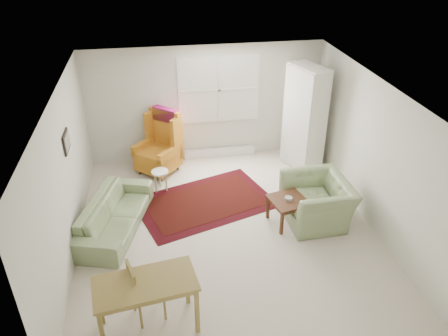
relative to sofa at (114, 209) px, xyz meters
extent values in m
cube|color=beige|center=(1.89, -0.34, -0.41)|extent=(5.00, 5.50, 0.01)
cube|color=white|center=(1.89, -0.34, 2.09)|extent=(5.00, 5.50, 0.01)
cube|color=silver|center=(1.89, 2.41, 0.84)|extent=(5.00, 0.04, 2.50)
cube|color=silver|center=(1.89, -3.09, 0.84)|extent=(5.00, 0.04, 2.50)
cube|color=silver|center=(-0.61, -0.34, 0.84)|extent=(0.04, 5.50, 2.50)
cube|color=silver|center=(4.39, -0.34, 0.84)|extent=(0.04, 5.50, 2.50)
cube|color=white|center=(2.19, 2.39, 1.14)|extent=(1.72, 0.06, 1.42)
cube|color=white|center=(2.19, 2.39, 1.14)|extent=(1.60, 0.02, 1.30)
cube|color=silver|center=(2.19, 2.33, -0.32)|extent=(1.60, 0.12, 0.18)
cube|color=black|center=(-0.59, 0.16, 1.24)|extent=(0.03, 0.42, 0.32)
cube|color=tan|center=(-0.57, 0.16, 1.24)|extent=(0.01, 0.34, 0.24)
imported|color=#778C5D|center=(0.00, 0.00, 0.00)|extent=(1.33, 2.16, 0.81)
imported|color=#778C5D|center=(3.50, -0.31, 0.06)|extent=(1.08, 1.23, 0.93)
camera|label=1|loc=(0.84, -6.30, 4.30)|focal=35.00mm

